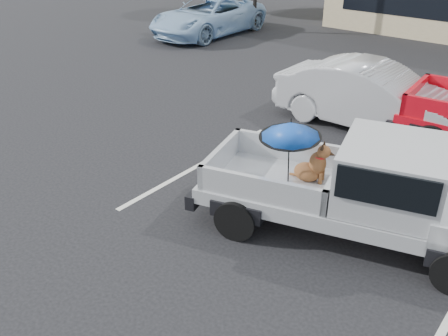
% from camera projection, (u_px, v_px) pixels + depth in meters
% --- Properties ---
extents(ground, '(90.00, 90.00, 0.00)m').
position_uv_depth(ground, '(257.00, 257.00, 8.48)').
color(ground, black).
rests_on(ground, ground).
extents(stripe_left, '(0.12, 5.00, 0.01)m').
position_uv_depth(stripe_left, '(201.00, 164.00, 11.51)').
color(stripe_left, silver).
rests_on(stripe_left, ground).
extents(silver_pickup, '(6.00, 3.38, 2.06)m').
position_uv_depth(silver_pickup, '(375.00, 187.00, 8.49)').
color(silver_pickup, black).
rests_on(silver_pickup, ground).
extents(silver_sedan, '(5.16, 1.82, 1.70)m').
position_uv_depth(silver_sedan, '(373.00, 97.00, 13.07)').
color(silver_sedan, silver).
rests_on(silver_sedan, ground).
extents(blue_suv, '(2.79, 5.97, 1.65)m').
position_uv_depth(blue_suv, '(208.00, 16.00, 22.68)').
color(blue_suv, '#97BDE2').
rests_on(blue_suv, ground).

